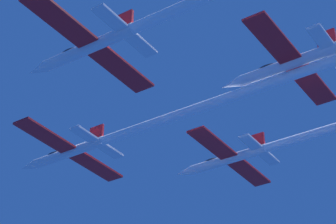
{
  "coord_description": "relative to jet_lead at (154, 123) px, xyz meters",
  "views": [
    {
      "loc": [
        -60.81,
        -57.05,
        -45.66
      ],
      "look_at": [
        0.22,
        -16.51,
        -0.0
      ],
      "focal_mm": 73.12,
      "sensor_mm": 36.0,
      "label": 1
    }
  ],
  "objects": [
    {
      "name": "jet_right_wing",
      "position": [
        15.96,
        -16.16,
        1.26
      ],
      "size": [
        19.9,
        54.97,
        3.3
      ],
      "color": "white"
    },
    {
      "name": "jet_lead",
      "position": [
        0.0,
        0.0,
        0.0
      ],
      "size": [
        19.9,
        55.03,
        3.3
      ],
      "color": "white"
    }
  ]
}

